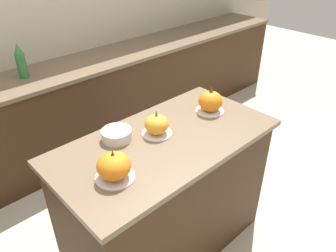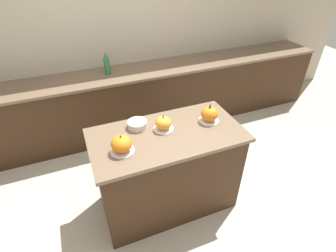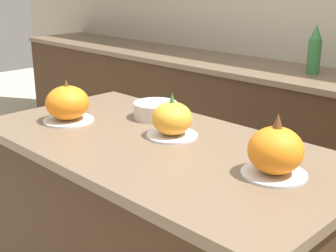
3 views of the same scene
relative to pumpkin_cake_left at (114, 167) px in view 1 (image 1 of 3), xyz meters
name	(u,v)px [view 1 (image 1 of 3)]	position (x,y,z in m)	size (l,w,h in m)	color
ground_plane	(167,242)	(0.43, 0.08, -1.00)	(12.00, 12.00, 0.00)	#BCB29E
wall_back	(27,27)	(0.43, 1.89, 0.25)	(8.00, 0.06, 2.50)	#B2A893
kitchen_island	(166,196)	(0.43, 0.08, -0.53)	(1.39, 0.72, 0.93)	#382314
back_counter	(61,117)	(0.43, 1.56, -0.54)	(6.00, 0.60, 0.92)	#382314
pumpkin_cake_left	(114,167)	(0.00, 0.00, 0.00)	(0.20, 0.20, 0.17)	silver
pumpkin_cake_center	(157,125)	(0.42, 0.16, -0.01)	(0.19, 0.19, 0.16)	silver
pumpkin_cake_right	(210,102)	(0.88, 0.13, 0.00)	(0.19, 0.19, 0.19)	silver
bottle_tall	(21,61)	(0.20, 1.59, 0.06)	(0.08, 0.08, 0.29)	#2D6B38
mixing_bowl	(117,135)	(0.21, 0.28, -0.04)	(0.18, 0.18, 0.06)	beige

